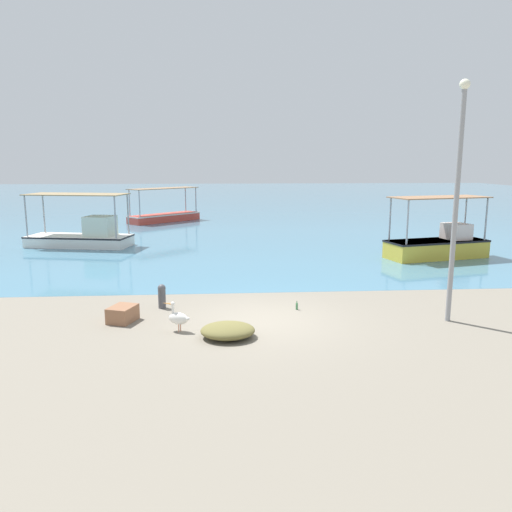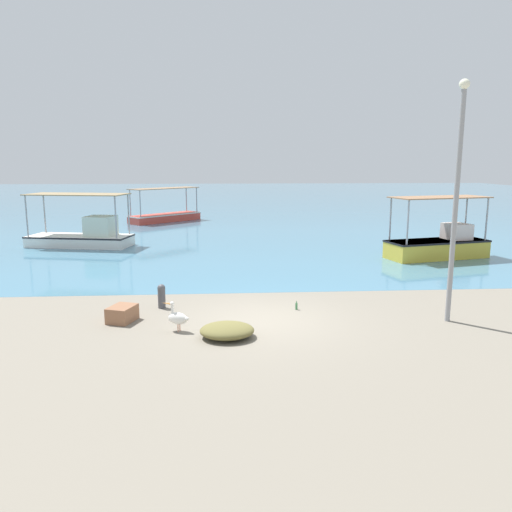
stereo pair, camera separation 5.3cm
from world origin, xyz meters
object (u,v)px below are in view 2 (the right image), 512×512
at_px(fishing_boat_far_left, 84,235).
at_px(mooring_bollard, 162,295).
at_px(lamp_post, 457,191).
at_px(glass_bottle, 296,306).
at_px(fishing_boat_outer, 439,244).
at_px(cargo_crate, 122,314).
at_px(net_pile, 227,330).
at_px(fishing_boat_center, 165,215).
at_px(pelican, 178,318).

height_order(fishing_boat_far_left, mooring_bollard, fishing_boat_far_left).
relative_size(lamp_post, glass_bottle, 24.16).
relative_size(fishing_boat_outer, cargo_crate, 6.19).
height_order(net_pile, glass_bottle, net_pile).
xyz_separation_m(fishing_boat_center, glass_bottle, (6.53, -23.47, -0.38)).
height_order(fishing_boat_far_left, fishing_boat_center, fishing_boat_far_left).
height_order(fishing_boat_outer, cargo_crate, fishing_boat_outer).
xyz_separation_m(pelican, glass_bottle, (3.42, 1.75, -0.27)).
distance_m(fishing_boat_far_left, mooring_bollard, 13.02).
height_order(fishing_boat_far_left, glass_bottle, fishing_boat_far_left).
distance_m(fishing_boat_center, mooring_bollard, 23.12).
relative_size(fishing_boat_center, lamp_post, 0.80).
distance_m(fishing_boat_outer, lamp_post, 10.41).
xyz_separation_m(lamp_post, net_pile, (-6.21, -0.95, -3.44)).
height_order(fishing_boat_center, glass_bottle, fishing_boat_center).
height_order(pelican, lamp_post, lamp_post).
distance_m(fishing_boat_outer, mooring_bollard, 14.06).
distance_m(pelican, net_pile, 1.42).
bearing_deg(cargo_crate, fishing_boat_outer, 33.94).
bearing_deg(cargo_crate, mooring_bollard, 53.34).
xyz_separation_m(fishing_boat_far_left, glass_bottle, (9.54, -12.29, -0.53)).
bearing_deg(fishing_boat_outer, cargo_crate, -146.06).
xyz_separation_m(fishing_boat_far_left, lamp_post, (13.63, -13.65, 3.00)).
height_order(fishing_boat_outer, glass_bottle, fishing_boat_outer).
xyz_separation_m(fishing_boat_far_left, fishing_boat_center, (3.01, 11.18, -0.14)).
height_order(fishing_boat_center, cargo_crate, fishing_boat_center).
bearing_deg(mooring_bollard, lamp_post, -12.63).
bearing_deg(fishing_boat_far_left, cargo_crate, -71.05).
xyz_separation_m(mooring_bollard, net_pile, (1.97, -2.78, -0.21)).
bearing_deg(lamp_post, cargo_crate, 176.49).
height_order(mooring_bollard, cargo_crate, mooring_bollard).
xyz_separation_m(lamp_post, cargo_crate, (-9.13, 0.56, -3.41)).
xyz_separation_m(mooring_bollard, cargo_crate, (-0.95, -1.27, -0.18)).
bearing_deg(mooring_bollard, cargo_crate, -126.66).
xyz_separation_m(pelican, lamp_post, (7.51, 0.39, 3.25)).
bearing_deg(fishing_boat_center, fishing_boat_outer, -47.30).
relative_size(fishing_boat_far_left, glass_bottle, 20.98).
bearing_deg(mooring_bollard, net_pile, -54.67).
distance_m(fishing_boat_outer, glass_bottle, 11.14).
bearing_deg(net_pile, lamp_post, 8.68).
xyz_separation_m(pelican, net_pile, (1.29, -0.56, -0.19)).
bearing_deg(mooring_bollard, pelican, -73.04).
relative_size(pelican, glass_bottle, 2.96).
height_order(lamp_post, net_pile, lamp_post).
relative_size(fishing_boat_outer, glass_bottle, 18.59).
relative_size(mooring_bollard, net_pile, 0.53).
distance_m(lamp_post, mooring_bollard, 8.99).
bearing_deg(net_pile, mooring_bollard, 125.33).
relative_size(fishing_boat_far_left, cargo_crate, 6.99).
distance_m(fishing_boat_center, net_pile, 26.15).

